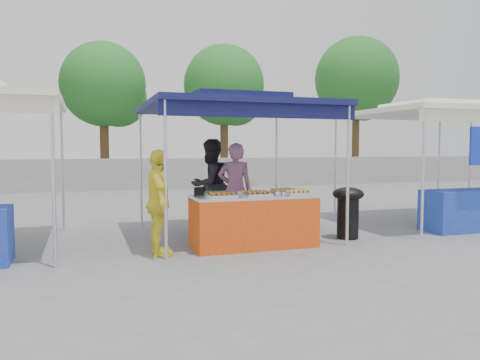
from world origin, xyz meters
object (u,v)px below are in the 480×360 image
object	(u,v)px
vendor_woman	(235,190)
helper_man	(210,185)
vendor_table	(254,221)
wok_burner	(348,208)
customer_person	(159,203)
cooking_pot	(200,191)

from	to	relation	value
vendor_woman	helper_man	world-z (taller)	helper_man
vendor_table	wok_burner	size ratio (longest dim) A/B	2.15
customer_person	helper_man	bearing A→B (deg)	-35.81
helper_man	customer_person	world-z (taller)	helper_man
vendor_table	customer_person	bearing A→B (deg)	-175.63
helper_man	wok_burner	bearing A→B (deg)	118.34
helper_man	customer_person	bearing A→B (deg)	27.77
vendor_table	wok_burner	xyz separation A→B (m)	(1.84, 0.13, 0.12)
cooking_pot	vendor_woman	xyz separation A→B (m)	(0.82, 0.66, -0.06)
vendor_table	vendor_woman	world-z (taller)	vendor_woman
cooking_pot	helper_man	world-z (taller)	helper_man
helper_man	vendor_woman	bearing A→B (deg)	87.96
cooking_pot	wok_burner	size ratio (longest dim) A/B	0.22
vendor_table	cooking_pot	distance (m)	1.00
vendor_woman	customer_person	world-z (taller)	vendor_woman
cooking_pot	helper_man	distance (m)	1.41
customer_person	wok_burner	bearing A→B (deg)	-85.72
vendor_table	helper_man	distance (m)	1.73
vendor_table	customer_person	xyz separation A→B (m)	(-1.56, -0.12, 0.37)
vendor_table	vendor_woman	size ratio (longest dim) A/B	1.17
vendor_woman	customer_person	size ratio (longest dim) A/B	1.07
vendor_table	helper_man	world-z (taller)	helper_man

